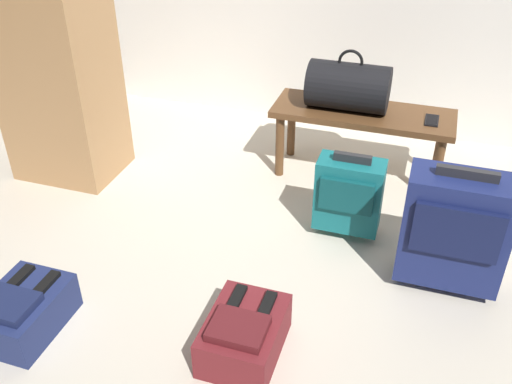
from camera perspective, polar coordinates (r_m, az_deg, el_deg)
ground_plane at (r=2.75m, az=0.12°, el=-6.52°), size 6.60×6.60×0.00m
bench at (r=3.26m, az=10.62°, el=6.99°), size 1.00×0.36×0.42m
duffel_bag_black at (r=3.19m, az=9.27°, el=10.44°), size 0.44×0.26×0.34m
cell_phone at (r=3.20m, az=17.25°, el=6.90°), size 0.07×0.14×0.01m
suitcase_upright_navy at (r=2.55m, az=19.32°, el=-3.53°), size 0.44×0.24×0.60m
suitcase_small_teal at (r=2.80m, az=9.29°, el=-0.24°), size 0.32×0.19×0.46m
backpack_navy at (r=2.54m, az=-22.34°, el=-10.99°), size 0.28×0.38×0.21m
backpack_maroon at (r=2.27m, az=-1.19°, el=-14.08°), size 0.28×0.38×0.21m
side_cabinet at (r=3.38m, az=-19.17°, el=10.31°), size 0.56×0.44×1.10m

